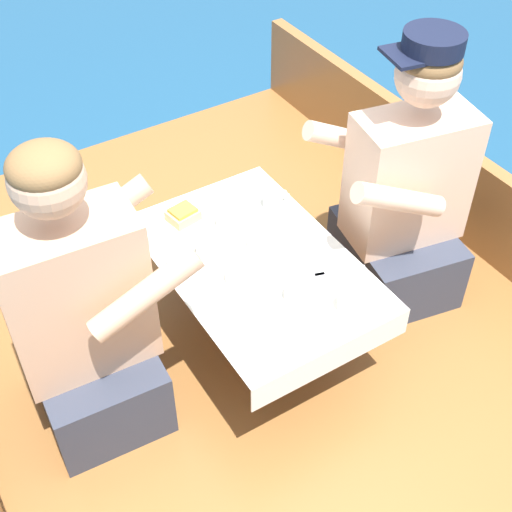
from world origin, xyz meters
The scene contains 19 objects.
ground_plane centered at (0.00, 0.00, 0.00)m, with size 60.00×60.00×0.00m, color navy.
boat_deck centered at (0.00, 0.00, 0.18)m, with size 2.10×2.93×0.36m, color brown.
gunwale_starboard centered at (1.02, 0.00, 0.55)m, with size 0.06×2.93×0.38m, color #936033.
cockpit_table centered at (0.00, 0.02, 0.69)m, with size 0.57×0.87×0.37m.
person_port centered at (-0.59, 0.04, 0.77)m, with size 0.54×0.47×1.02m.
person_starboard centered at (0.59, -0.02, 0.78)m, with size 0.57×0.52×1.03m.
plate_sandwich centered at (-0.11, 0.32, 0.73)m, with size 0.18×0.18×0.01m.
plate_bread centered at (-0.15, -0.27, 0.73)m, with size 0.21×0.21×0.01m.
sandwich centered at (-0.11, 0.32, 0.76)m, with size 0.11×0.10×0.05m.
bowl_port_near centered at (0.08, 0.07, 0.75)m, with size 0.15×0.15×0.04m.
bowl_starboard_near centered at (-0.10, 0.14, 0.75)m, with size 0.11×0.11×0.04m.
bowl_center_far centered at (-0.08, -0.03, 0.75)m, with size 0.12×0.12×0.04m.
bowl_port_far centered at (0.04, 0.22, 0.75)m, with size 0.14×0.14×0.04m.
coffee_cup_port centered at (0.02, -0.19, 0.76)m, with size 0.10×0.07×0.05m.
coffee_cup_starboard centered at (0.13, -0.31, 0.76)m, with size 0.11×0.08×0.06m.
coffee_cup_center centered at (0.20, 0.23, 0.76)m, with size 0.10×0.07×0.07m.
utensil_knife_port centered at (0.10, 0.39, 0.73)m, with size 0.17×0.03×0.00m.
utensil_fork_starboard centered at (0.19, -0.16, 0.73)m, with size 0.17×0.07×0.00m.
utensil_spoon_starboard centered at (0.21, 0.34, 0.73)m, with size 0.12×0.14×0.01m.
Camera 1 is at (-0.89, -1.41, 2.33)m, focal length 50.00 mm.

